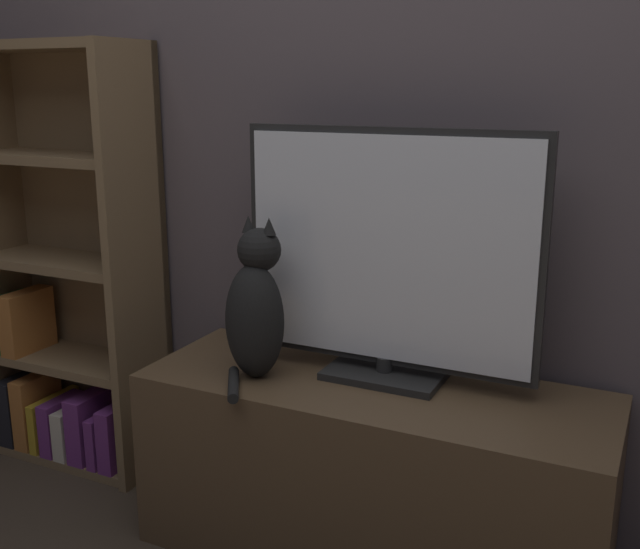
% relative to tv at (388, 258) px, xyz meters
% --- Properties ---
extents(wall_back, '(4.80, 0.05, 2.60)m').
position_rel_tv_xyz_m(wall_back, '(-0.01, 0.21, 0.46)').
color(wall_back, '#564C51').
rests_on(wall_back, ground_plane).
extents(tv_stand, '(1.24, 0.45, 0.51)m').
position_rel_tv_xyz_m(tv_stand, '(-0.01, -0.06, -0.58)').
color(tv_stand, brown).
rests_on(tv_stand, ground_plane).
extents(tv, '(0.80, 0.19, 0.66)m').
position_rel_tv_xyz_m(tv, '(0.00, 0.00, 0.00)').
color(tv, black).
rests_on(tv, tv_stand).
extents(cat, '(0.17, 0.28, 0.43)m').
position_rel_tv_xyz_m(cat, '(-0.32, -0.14, -0.14)').
color(cat, black).
rests_on(cat, tv_stand).
extents(bookshelf, '(0.63, 0.28, 1.41)m').
position_rel_tv_xyz_m(bookshelf, '(-1.16, 0.06, -0.25)').
color(bookshelf, brown).
rests_on(bookshelf, ground_plane).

